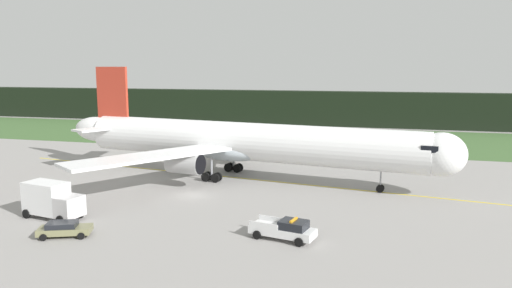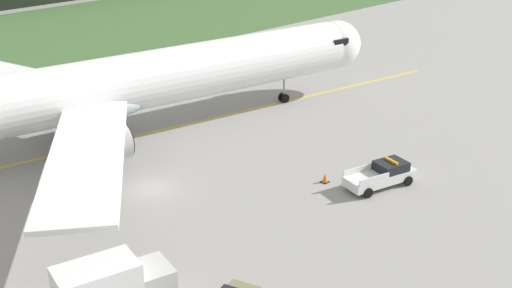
# 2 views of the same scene
# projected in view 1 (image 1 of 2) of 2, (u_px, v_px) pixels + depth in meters

# --- Properties ---
(ground) EXTENTS (320.00, 320.00, 0.00)m
(ground) POSITION_uv_depth(u_px,v_px,m) (192.00, 195.00, 55.17)
(ground) COLOR gray
(grass_verge) EXTENTS (320.00, 35.67, 0.04)m
(grass_verge) POSITION_uv_depth(u_px,v_px,m) (281.00, 137.00, 101.85)
(grass_verge) COLOR #3F6032
(grass_verge) RESTS_ON ground
(distant_tree_line) EXTENTS (288.00, 4.83, 8.69)m
(distant_tree_line) POSITION_uv_depth(u_px,v_px,m) (300.00, 108.00, 123.20)
(distant_tree_line) COLOR black
(distant_tree_line) RESTS_ON ground
(taxiway_centerline_main) EXTENTS (73.34, 11.01, 0.01)m
(taxiway_centerline_main) POSITION_uv_depth(u_px,v_px,m) (245.00, 179.00, 63.36)
(taxiway_centerline_main) COLOR yellow
(taxiway_centerline_main) RESTS_ON ground
(airliner) EXTENTS (55.51, 42.07, 14.73)m
(airliner) POSITION_uv_depth(u_px,v_px,m) (241.00, 142.00, 62.84)
(airliner) COLOR white
(airliner) RESTS_ON ground
(ops_pickup_truck) EXTENTS (5.96, 3.16, 1.94)m
(ops_pickup_truck) POSITION_uv_depth(u_px,v_px,m) (285.00, 229.00, 40.76)
(ops_pickup_truck) COLOR silver
(ops_pickup_truck) RESTS_ON ground
(catering_truck) EXTENTS (6.48, 3.60, 3.68)m
(catering_truck) POSITION_uv_depth(u_px,v_px,m) (51.00, 200.00, 46.52)
(catering_truck) COLOR beige
(catering_truck) RESTS_ON ground
(staff_car) EXTENTS (4.81, 3.36, 1.30)m
(staff_car) POSITION_uv_depth(u_px,v_px,m) (64.00, 229.00, 41.54)
(staff_car) COLOR #74724D
(staff_car) RESTS_ON ground
(apron_cone) EXTENTS (0.59, 0.59, 0.73)m
(apron_cone) POSITION_uv_depth(u_px,v_px,m) (263.00, 221.00, 44.67)
(apron_cone) COLOR black
(apron_cone) RESTS_ON ground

